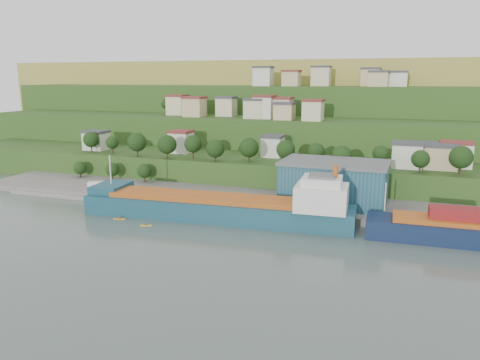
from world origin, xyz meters
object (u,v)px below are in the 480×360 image
at_px(caravan, 97,186).
at_px(kayak_orange, 120,218).
at_px(cargo_ship_near, 224,209).
at_px(warehouse, 334,182).

distance_m(caravan, kayak_orange, 33.80).
xyz_separation_m(cargo_ship_near, kayak_orange, (-27.91, -8.99, -2.87)).
xyz_separation_m(cargo_ship_near, caravan, (-52.03, 14.58, -0.50)).
xyz_separation_m(warehouse, kayak_orange, (-55.12, -29.54, -8.18)).
xyz_separation_m(warehouse, caravan, (-79.24, -5.97, -5.80)).
height_order(cargo_ship_near, caravan, cargo_ship_near).
bearing_deg(caravan, warehouse, -18.60).
height_order(cargo_ship_near, warehouse, cargo_ship_near).
bearing_deg(cargo_ship_near, kayak_orange, -165.49).
bearing_deg(caravan, cargo_ship_near, -38.56).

